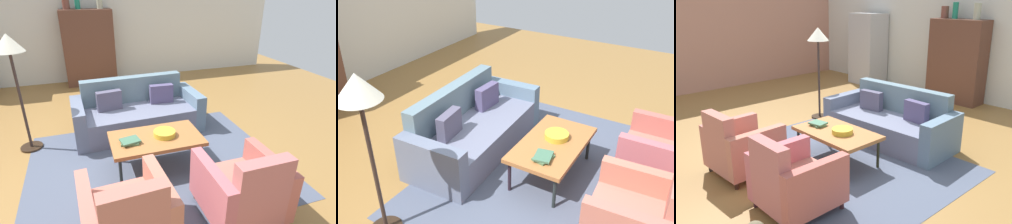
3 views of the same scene
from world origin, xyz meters
The scene contains 16 objects.
ground_plane centered at (0.00, 0.00, 0.00)m, with size 11.84×11.84×0.00m, color olive.
wall_back centered at (0.00, 3.86, 1.40)m, with size 9.87×0.12×2.80m, color silver.
wall_left centered at (-4.93, 0.00, 1.40)m, with size 0.12×7.72×2.80m, color tan.
area_rug centered at (0.36, -0.45, 0.00)m, with size 3.40×2.60×0.01m, color #50596E.
couch centered at (0.36, 0.68, 0.29)m, with size 2.14×0.99×0.86m.
coffee_table centered at (0.36, -0.50, 0.42)m, with size 1.20×0.70×0.46m.
armchair_left centered at (-0.23, -1.67, 0.34)m, with size 0.84×0.84×0.88m.
armchair_right centered at (0.96, -1.67, 0.34)m, with size 0.80×0.80×0.88m.
fruit_bowl centered at (0.48, -0.50, 0.49)m, with size 0.29×0.29×0.07m, color gold.
book_stack centered at (0.01, -0.55, 0.48)m, with size 0.26×0.23×0.05m.
cabinet centered at (-0.19, 3.52, 0.90)m, with size 1.20×0.51×1.80m.
vase_tall centered at (-0.59, 3.51, 1.93)m, with size 0.16×0.16×0.26m, color brown.
vase_round centered at (-0.34, 3.51, 1.97)m, with size 0.12×0.12×0.34m, color #1B7B5E.
vase_small centered at (0.16, 3.51, 1.97)m, with size 0.14×0.14×0.33m, color #A9AE94.
refrigerator centered at (-2.79, 3.41, 0.93)m, with size 0.80×0.73×1.85m.
floor_lamp centered at (-1.34, 0.55, 1.44)m, with size 0.40×0.40×1.72m.
Camera 3 is at (3.84, -3.56, 2.23)m, focal length 38.02 mm.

